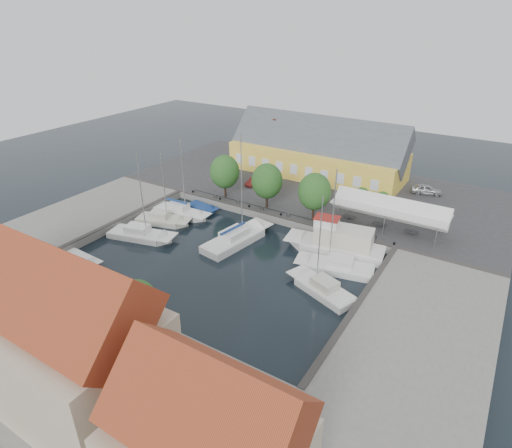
{
  "coord_description": "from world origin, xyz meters",
  "views": [
    {
      "loc": [
        25.31,
        -34.49,
        25.41
      ],
      "look_at": [
        0.0,
        6.0,
        1.5
      ],
      "focal_mm": 30.0,
      "sensor_mm": 36.0,
      "label": 1
    }
  ],
  "objects": [
    {
      "name": "car_silver",
      "position": [
        15.59,
        28.65,
        1.74
      ],
      "size": [
        4.67,
        2.82,
        1.49
      ],
      "primitive_type": "imported",
      "rotation": [
        0.0,
        0.0,
        1.83
      ],
      "color": "#A4A6AB",
      "rests_on": "north_quay"
    },
    {
      "name": "north_quay",
      "position": [
        0.0,
        23.0,
        0.5
      ],
      "size": [
        56.0,
        26.0,
        1.0
      ],
      "primitive_type": "cube",
      "color": "#2D2D30",
      "rests_on": "ground"
    },
    {
      "name": "west_boat_b",
      "position": [
        -12.34,
        2.19,
        0.26
      ],
      "size": [
        7.74,
        4.57,
        10.26
      ],
      "color": "beige",
      "rests_on": "ground"
    },
    {
      "name": "west_boat_a",
      "position": [
        -11.97,
        5.47,
        0.27
      ],
      "size": [
        8.74,
        2.79,
        11.42
      ],
      "color": "white",
      "rests_on": "ground"
    },
    {
      "name": "center_sailboat",
      "position": [
        -0.93,
        3.03,
        0.36
      ],
      "size": [
        4.56,
        10.63,
        13.98
      ],
      "color": "white",
      "rests_on": "ground"
    },
    {
      "name": "launch_nw",
      "position": [
        -10.69,
        8.49,
        0.09
      ],
      "size": [
        5.23,
        2.58,
        0.88
      ],
      "color": "navy",
      "rests_on": "ground"
    },
    {
      "name": "west_boat_c",
      "position": [
        -11.74,
        -2.32,
        0.26
      ],
      "size": [
        9.03,
        4.81,
        11.72
      ],
      "color": "white",
      "rests_on": "ground"
    },
    {
      "name": "quay_edge_fittings",
      "position": [
        0.02,
        4.75,
        1.06
      ],
      "size": [
        56.0,
        24.72,
        0.4
      ],
      "color": "#383533",
      "rests_on": "north_quay"
    },
    {
      "name": "ground",
      "position": [
        0.0,
        0.0,
        0.0
      ],
      "size": [
        140.0,
        140.0,
        0.0
      ],
      "primitive_type": "plane",
      "color": "black",
      "rests_on": "ground"
    },
    {
      "name": "townhouses",
      "position": [
        1.93,
        -23.24,
        5.82
      ],
      "size": [
        36.3,
        8.5,
        12.0
      ],
      "color": "tan",
      "rests_on": "south_bank"
    },
    {
      "name": "east_boat_a",
      "position": [
        11.81,
        3.67,
        0.26
      ],
      "size": [
        8.92,
        4.58,
        12.12
      ],
      "color": "white",
      "rests_on": "ground"
    },
    {
      "name": "east_quay",
      "position": [
        22.0,
        -2.0,
        0.5
      ],
      "size": [
        12.0,
        24.0,
        1.0
      ],
      "primitive_type": "cube",
      "color": "slate",
      "rests_on": "ground"
    },
    {
      "name": "car_red",
      "position": [
        -8.06,
        18.35,
        1.59
      ],
      "size": [
        1.37,
        3.62,
        1.18
      ],
      "primitive_type": "imported",
      "rotation": [
        0.0,
        0.0,
        -0.03
      ],
      "color": "#5B1714",
      "rests_on": "north_quay"
    },
    {
      "name": "quay_trees",
      "position": [
        -2.0,
        12.0,
        4.88
      ],
      "size": [
        18.2,
        4.2,
        6.3
      ],
      "color": "black",
      "rests_on": "north_quay"
    },
    {
      "name": "south_bank",
      "position": [
        0.0,
        -21.0,
        0.5
      ],
      "size": [
        56.0,
        14.0,
        1.0
      ],
      "primitive_type": "cube",
      "color": "slate",
      "rests_on": "ground"
    },
    {
      "name": "launch_sw",
      "position": [
        -13.35,
        -10.05,
        0.09
      ],
      "size": [
        5.66,
        2.34,
        0.98
      ],
      "color": "white",
      "rests_on": "ground"
    },
    {
      "name": "west_quay",
      "position": [
        -22.0,
        -2.0,
        0.5
      ],
      "size": [
        12.0,
        24.0,
        1.0
      ],
      "primitive_type": "cube",
      "color": "slate",
      "rests_on": "ground"
    },
    {
      "name": "trawler",
      "position": [
        10.41,
        7.43,
        1.02
      ],
      "size": [
        12.03,
        5.24,
        5.0
      ],
      "color": "white",
      "rests_on": "ground"
    },
    {
      "name": "tent_canopy",
      "position": [
        14.0,
        14.5,
        3.68
      ],
      "size": [
        14.0,
        4.0,
        2.83
      ],
      "color": "silver",
      "rests_on": "north_quay"
    },
    {
      "name": "east_boat_b",
      "position": [
        12.15,
        -0.94,
        0.26
      ],
      "size": [
        8.14,
        5.14,
        10.77
      ],
      "color": "white",
      "rests_on": "ground"
    },
    {
      "name": "warehouse",
      "position": [
        -2.6,
        28.36,
        4.43
      ],
      "size": [
        28.56,
        14.0,
        9.55
      ],
      "color": "yellow",
      "rests_on": "north_quay"
    }
  ]
}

